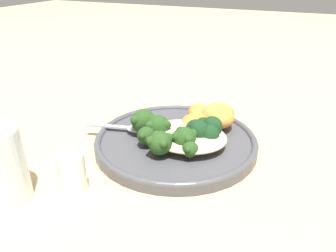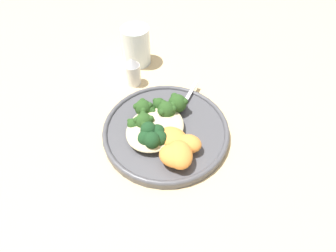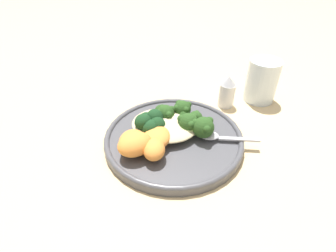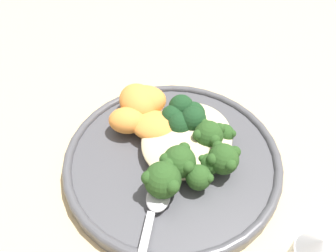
{
  "view_description": "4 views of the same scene",
  "coord_description": "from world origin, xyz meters",
  "px_view_note": "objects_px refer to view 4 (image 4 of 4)",
  "views": [
    {
      "loc": [
        -0.19,
        0.46,
        0.3
      ],
      "look_at": [
        0.01,
        -0.0,
        0.04
      ],
      "focal_mm": 35.0,
      "sensor_mm": 36.0,
      "label": 1
    },
    {
      "loc": [
        -0.3,
        -0.25,
        0.48
      ],
      "look_at": [
        -0.01,
        -0.02,
        0.04
      ],
      "focal_mm": 28.0,
      "sensor_mm": 36.0,
      "label": 2
    },
    {
      "loc": [
        0.11,
        -0.42,
        0.36
      ],
      "look_at": [
        -0.01,
        -0.01,
        0.04
      ],
      "focal_mm": 28.0,
      "sensor_mm": 36.0,
      "label": 3
    },
    {
      "loc": [
        0.25,
        0.09,
        0.36
      ],
      "look_at": [
        -0.02,
        -0.02,
        0.05
      ],
      "focal_mm": 35.0,
      "sensor_mm": 36.0,
      "label": 4
    }
  ],
  "objects_px": {
    "sweet_potato_chunk_1": "(127,120)",
    "sweet_potato_chunk_3": "(138,101)",
    "broccoli_stalk_7": "(209,136)",
    "sweet_potato_chunk_2": "(143,100)",
    "broccoli_stalk_0": "(165,172)",
    "broccoli_stalk_3": "(189,165)",
    "broccoli_stalk_4": "(198,157)",
    "kale_tuft": "(184,116)",
    "sweet_potato_chunk_0": "(155,126)",
    "plate": "(172,159)",
    "broccoli_stalk_1": "(177,157)",
    "broccoli_stalk_6": "(203,136)",
    "broccoli_stalk_2": "(178,159)",
    "quinoa_mound": "(187,137)",
    "spoon": "(152,207)",
    "broccoli_stalk_5": "(214,156)"
  },
  "relations": [
    {
      "from": "sweet_potato_chunk_1",
      "to": "sweet_potato_chunk_3",
      "type": "xyz_separation_m",
      "value": [
        -0.04,
        -0.0,
        0.0
      ]
    },
    {
      "from": "broccoli_stalk_7",
      "to": "sweet_potato_chunk_2",
      "type": "distance_m",
      "value": 0.11
    },
    {
      "from": "broccoli_stalk_0",
      "to": "sweet_potato_chunk_1",
      "type": "relative_size",
      "value": 2.35
    },
    {
      "from": "broccoli_stalk_3",
      "to": "broccoli_stalk_0",
      "type": "bearing_deg",
      "value": -92.06
    },
    {
      "from": "broccoli_stalk_4",
      "to": "kale_tuft",
      "type": "relative_size",
      "value": 1.69
    },
    {
      "from": "sweet_potato_chunk_0",
      "to": "sweet_potato_chunk_3",
      "type": "relative_size",
      "value": 1.0
    },
    {
      "from": "sweet_potato_chunk_2",
      "to": "plate",
      "type": "bearing_deg",
      "value": 48.91
    },
    {
      "from": "plate",
      "to": "broccoli_stalk_7",
      "type": "bearing_deg",
      "value": 136.87
    },
    {
      "from": "broccoli_stalk_0",
      "to": "broccoli_stalk_1",
      "type": "xyz_separation_m",
      "value": [
        -0.03,
        0.0,
        -0.01
      ]
    },
    {
      "from": "broccoli_stalk_4",
      "to": "kale_tuft",
      "type": "height_order",
      "value": "kale_tuft"
    },
    {
      "from": "broccoli_stalk_6",
      "to": "broccoli_stalk_7",
      "type": "distance_m",
      "value": 0.01
    },
    {
      "from": "broccoli_stalk_7",
      "to": "sweet_potato_chunk_3",
      "type": "relative_size",
      "value": 1.34
    },
    {
      "from": "broccoli_stalk_2",
      "to": "broccoli_stalk_6",
      "type": "relative_size",
      "value": 0.97
    },
    {
      "from": "quinoa_mound",
      "to": "spoon",
      "type": "bearing_deg",
      "value": -0.24
    },
    {
      "from": "quinoa_mound",
      "to": "broccoli_stalk_1",
      "type": "xyz_separation_m",
      "value": [
        0.04,
        0.0,
        0.0
      ]
    },
    {
      "from": "broccoli_stalk_5",
      "to": "sweet_potato_chunk_2",
      "type": "bearing_deg",
      "value": 165.48
    },
    {
      "from": "broccoli_stalk_1",
      "to": "spoon",
      "type": "relative_size",
      "value": 0.59
    },
    {
      "from": "broccoli_stalk_4",
      "to": "sweet_potato_chunk_2",
      "type": "distance_m",
      "value": 0.12
    },
    {
      "from": "plate",
      "to": "kale_tuft",
      "type": "bearing_deg",
      "value": -175.8
    },
    {
      "from": "broccoli_stalk_5",
      "to": "kale_tuft",
      "type": "xyz_separation_m",
      "value": [
        -0.05,
        -0.06,
        0.0
      ]
    },
    {
      "from": "plate",
      "to": "broccoli_stalk_1",
      "type": "bearing_deg",
      "value": 41.27
    },
    {
      "from": "broccoli_stalk_2",
      "to": "broccoli_stalk_4",
      "type": "xyz_separation_m",
      "value": [
        -0.02,
        0.02,
        -0.01
      ]
    },
    {
      "from": "sweet_potato_chunk_1",
      "to": "sweet_potato_chunk_3",
      "type": "distance_m",
      "value": 0.04
    },
    {
      "from": "sweet_potato_chunk_0",
      "to": "broccoli_stalk_4",
      "type": "bearing_deg",
      "value": 69.99
    },
    {
      "from": "sweet_potato_chunk_2",
      "to": "broccoli_stalk_7",
      "type": "bearing_deg",
      "value": 78.5
    },
    {
      "from": "sweet_potato_chunk_0",
      "to": "spoon",
      "type": "bearing_deg",
      "value": 22.91
    },
    {
      "from": "broccoli_stalk_4",
      "to": "broccoli_stalk_5",
      "type": "bearing_deg",
      "value": 30.73
    },
    {
      "from": "sweet_potato_chunk_3",
      "to": "sweet_potato_chunk_1",
      "type": "bearing_deg",
      "value": 1.47
    },
    {
      "from": "kale_tuft",
      "to": "sweet_potato_chunk_0",
      "type": "bearing_deg",
      "value": -51.64
    },
    {
      "from": "broccoli_stalk_1",
      "to": "broccoli_stalk_3",
      "type": "relative_size",
      "value": 0.73
    },
    {
      "from": "kale_tuft",
      "to": "sweet_potato_chunk_3",
      "type": "bearing_deg",
      "value": -93.0
    },
    {
      "from": "quinoa_mound",
      "to": "broccoli_stalk_3",
      "type": "distance_m",
      "value": 0.05
    },
    {
      "from": "sweet_potato_chunk_3",
      "to": "broccoli_stalk_6",
      "type": "bearing_deg",
      "value": 76.62
    },
    {
      "from": "broccoli_stalk_1",
      "to": "broccoli_stalk_2",
      "type": "bearing_deg",
      "value": -5.55
    },
    {
      "from": "plate",
      "to": "broccoli_stalk_6",
      "type": "bearing_deg",
      "value": 133.46
    },
    {
      "from": "sweet_potato_chunk_1",
      "to": "spoon",
      "type": "bearing_deg",
      "value": 39.75
    },
    {
      "from": "plate",
      "to": "broccoli_stalk_1",
      "type": "distance_m",
      "value": 0.03
    },
    {
      "from": "broccoli_stalk_1",
      "to": "broccoli_stalk_6",
      "type": "relative_size",
      "value": 0.88
    },
    {
      "from": "broccoli_stalk_2",
      "to": "broccoli_stalk_5",
      "type": "relative_size",
      "value": 0.72
    },
    {
      "from": "sweet_potato_chunk_1",
      "to": "spoon",
      "type": "xyz_separation_m",
      "value": [
        0.1,
        0.08,
        -0.01
      ]
    },
    {
      "from": "broccoli_stalk_3",
      "to": "sweet_potato_chunk_1",
      "type": "height_order",
      "value": "sweet_potato_chunk_1"
    },
    {
      "from": "quinoa_mound",
      "to": "kale_tuft",
      "type": "height_order",
      "value": "kale_tuft"
    },
    {
      "from": "sweet_potato_chunk_3",
      "to": "broccoli_stalk_3",
      "type": "bearing_deg",
      "value": 55.1
    },
    {
      "from": "broccoli_stalk_2",
      "to": "sweet_potato_chunk_2",
      "type": "relative_size",
      "value": 1.2
    },
    {
      "from": "sweet_potato_chunk_1",
      "to": "kale_tuft",
      "type": "xyz_separation_m",
      "value": [
        -0.03,
        0.07,
        0.0
      ]
    },
    {
      "from": "broccoli_stalk_5",
      "to": "spoon",
      "type": "relative_size",
      "value": 0.9
    },
    {
      "from": "sweet_potato_chunk_0",
      "to": "sweet_potato_chunk_3",
      "type": "distance_m",
      "value": 0.05
    },
    {
      "from": "sweet_potato_chunk_2",
      "to": "sweet_potato_chunk_3",
      "type": "height_order",
      "value": "sweet_potato_chunk_3"
    },
    {
      "from": "broccoli_stalk_0",
      "to": "broccoli_stalk_3",
      "type": "distance_m",
      "value": 0.03
    },
    {
      "from": "broccoli_stalk_1",
      "to": "sweet_potato_chunk_2",
      "type": "xyz_separation_m",
      "value": [
        -0.07,
        -0.08,
        0.01
      ]
    }
  ]
}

